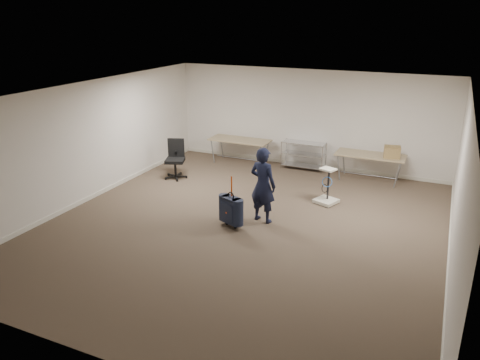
% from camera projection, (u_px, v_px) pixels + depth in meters
% --- Properties ---
extents(ground, '(9.00, 9.00, 0.00)m').
position_uv_depth(ground, '(244.00, 225.00, 9.94)').
color(ground, '#46372A').
rests_on(ground, ground).
extents(room_shell, '(8.00, 9.00, 9.00)m').
position_uv_depth(room_shell, '(268.00, 201.00, 11.11)').
color(room_shell, silver).
rests_on(room_shell, ground).
extents(folding_table_left, '(1.80, 0.75, 0.73)m').
position_uv_depth(folding_table_left, '(240.00, 141.00, 13.84)').
color(folding_table_left, '#99845E').
rests_on(folding_table_left, ground).
extents(folding_table_right, '(1.80, 0.75, 0.73)m').
position_uv_depth(folding_table_right, '(370.00, 156.00, 12.36)').
color(folding_table_right, '#99845E').
rests_on(folding_table_right, ground).
extents(wire_shelf, '(1.22, 0.47, 0.80)m').
position_uv_depth(wire_shelf, '(304.00, 154.00, 13.40)').
color(wire_shelf, silver).
rests_on(wire_shelf, ground).
extents(person, '(0.67, 0.50, 1.65)m').
position_uv_depth(person, '(263.00, 185.00, 9.88)').
color(person, black).
rests_on(person, ground).
extents(suitcase, '(0.47, 0.37, 1.12)m').
position_uv_depth(suitcase, '(231.00, 210.00, 9.74)').
color(suitcase, '#151B31').
rests_on(suitcase, ground).
extents(office_chair, '(0.64, 0.65, 1.05)m').
position_uv_depth(office_chair, '(176.00, 166.00, 12.73)').
color(office_chair, black).
rests_on(office_chair, ground).
extents(equipment_cart, '(0.61, 0.61, 0.87)m').
position_uv_depth(equipment_cart, '(326.00, 194.00, 11.02)').
color(equipment_cart, '#EDE9CC').
rests_on(equipment_cart, ground).
extents(cardboard_box, '(0.45, 0.37, 0.30)m').
position_uv_depth(cardboard_box, '(392.00, 152.00, 12.04)').
color(cardboard_box, brown).
rests_on(cardboard_box, folding_table_right).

